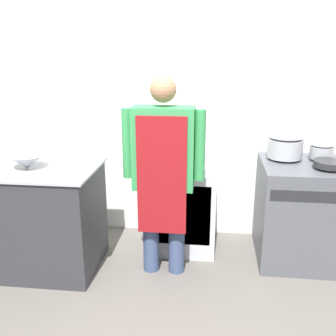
# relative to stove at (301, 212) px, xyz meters

# --- Properties ---
(ground_plane) EXTENTS (14.00, 14.00, 0.00)m
(ground_plane) POSITION_rel_stove_xyz_m (-1.31, -1.20, -0.46)
(ground_plane) COLOR #5B5651
(wall_back) EXTENTS (8.00, 0.05, 2.70)m
(wall_back) POSITION_rel_stove_xyz_m (-1.31, 0.46, 0.89)
(wall_back) COLOR white
(wall_back) RESTS_ON ground_plane
(prep_counter) EXTENTS (1.20, 0.76, 0.94)m
(prep_counter) POSITION_rel_stove_xyz_m (-2.40, -0.41, 0.01)
(prep_counter) COLOR #2D2D33
(prep_counter) RESTS_ON ground_plane
(stove) EXTENTS (0.76, 0.76, 0.94)m
(stove) POSITION_rel_stove_xyz_m (0.00, 0.00, 0.00)
(stove) COLOR #4C4F56
(stove) RESTS_ON ground_plane
(fridge_unit) EXTENTS (0.61, 0.60, 0.82)m
(fridge_unit) POSITION_rel_stove_xyz_m (-1.08, 0.11, -0.05)
(fridge_unit) COLOR silver
(fridge_unit) RESTS_ON ground_plane
(person_cook) EXTENTS (0.68, 0.24, 1.70)m
(person_cook) POSITION_rel_stove_xyz_m (-1.23, -0.38, 0.51)
(person_cook) COLOR #38476B
(person_cook) RESTS_ON ground_plane
(mixing_bowl) EXTENTS (0.30, 0.30, 0.12)m
(mixing_bowl) POSITION_rel_stove_xyz_m (-2.38, -0.45, 0.53)
(mixing_bowl) COLOR #9EA0A8
(mixing_bowl) RESTS_ON prep_counter
(stock_pot) EXTENTS (0.32, 0.32, 0.22)m
(stock_pot) POSITION_rel_stove_xyz_m (-0.17, 0.13, 0.59)
(stock_pot) COLOR #9EA0A8
(stock_pot) RESTS_ON stove
(saute_pan) EXTENTS (0.26, 0.26, 0.05)m
(saute_pan) POSITION_rel_stove_xyz_m (0.15, -0.13, 0.51)
(saute_pan) COLOR #262628
(saute_pan) RESTS_ON stove
(sauce_pot) EXTENTS (0.21, 0.21, 0.15)m
(sauce_pot) POSITION_rel_stove_xyz_m (0.15, 0.13, 0.55)
(sauce_pot) COLOR #9EA0A8
(sauce_pot) RESTS_ON stove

